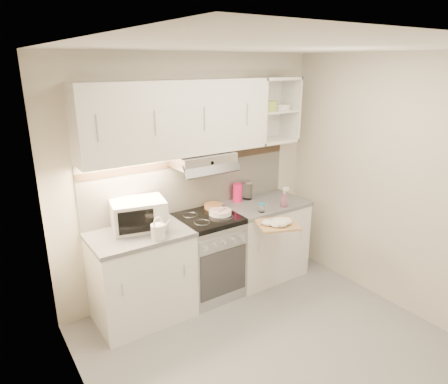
# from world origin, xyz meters

# --- Properties ---
(ground) EXTENTS (3.00, 3.00, 0.00)m
(ground) POSITION_xyz_m (0.00, 0.00, 0.00)
(ground) COLOR gray
(ground) RESTS_ON ground
(room_shell) EXTENTS (3.04, 2.84, 2.52)m
(room_shell) POSITION_xyz_m (0.00, 0.37, 1.63)
(room_shell) COLOR beige
(room_shell) RESTS_ON ground
(base_cabinet_left) EXTENTS (0.90, 0.60, 0.86)m
(base_cabinet_left) POSITION_xyz_m (-0.75, 1.10, 0.43)
(base_cabinet_left) COLOR white
(base_cabinet_left) RESTS_ON ground
(worktop_left) EXTENTS (0.92, 0.62, 0.04)m
(worktop_left) POSITION_xyz_m (-0.75, 1.10, 0.88)
(worktop_left) COLOR slate
(worktop_left) RESTS_ON base_cabinet_left
(base_cabinet_right) EXTENTS (0.90, 0.60, 0.86)m
(base_cabinet_right) POSITION_xyz_m (0.75, 1.10, 0.43)
(base_cabinet_right) COLOR white
(base_cabinet_right) RESTS_ON ground
(worktop_right) EXTENTS (0.92, 0.62, 0.04)m
(worktop_right) POSITION_xyz_m (0.75, 1.10, 0.88)
(worktop_right) COLOR slate
(worktop_right) RESTS_ON base_cabinet_right
(electric_range) EXTENTS (0.60, 0.60, 0.90)m
(electric_range) POSITION_xyz_m (0.00, 1.10, 0.45)
(electric_range) COLOR #B7B7BC
(electric_range) RESTS_ON ground
(microwave) EXTENTS (0.55, 0.45, 0.28)m
(microwave) POSITION_xyz_m (-0.70, 1.20, 1.04)
(microwave) COLOR silver
(microwave) RESTS_ON worktop_left
(watering_can) EXTENTS (0.23, 0.15, 0.21)m
(watering_can) POSITION_xyz_m (-0.65, 0.88, 0.97)
(watering_can) COLOR silver
(watering_can) RESTS_ON worktop_left
(plate_stack) EXTENTS (0.23, 0.23, 0.05)m
(plate_stack) POSITION_xyz_m (0.13, 1.07, 0.92)
(plate_stack) COLOR white
(plate_stack) RESTS_ON electric_range
(bread_loaf) EXTENTS (0.19, 0.19, 0.05)m
(bread_loaf) POSITION_xyz_m (0.17, 1.26, 0.92)
(bread_loaf) COLOR #B18343
(bread_loaf) RESTS_ON electric_range
(pink_pitcher) EXTENTS (0.11, 0.10, 0.21)m
(pink_pitcher) POSITION_xyz_m (0.52, 1.30, 1.00)
(pink_pitcher) COLOR #FD1760
(pink_pitcher) RESTS_ON worktop_right
(glass_jar) EXTENTS (0.11, 0.11, 0.21)m
(glass_jar) POSITION_xyz_m (0.66, 1.30, 1.01)
(glass_jar) COLOR silver
(glass_jar) RESTS_ON worktop_right
(spice_jar) EXTENTS (0.07, 0.07, 0.10)m
(spice_jar) POSITION_xyz_m (0.53, 0.88, 0.95)
(spice_jar) COLOR white
(spice_jar) RESTS_ON worktop_right
(spray_bottle) EXTENTS (0.09, 0.09, 0.24)m
(spray_bottle) POSITION_xyz_m (0.84, 0.88, 0.99)
(spray_bottle) COLOR pink
(spray_bottle) RESTS_ON worktop_right
(cutting_board) EXTENTS (0.48, 0.46, 0.02)m
(cutting_board) POSITION_xyz_m (0.49, 0.58, 0.87)
(cutting_board) COLOR #AC785B
(cutting_board) RESTS_ON base_cabinet_right
(dish_towel) EXTENTS (0.31, 0.29, 0.07)m
(dish_towel) POSITION_xyz_m (0.46, 0.58, 0.92)
(dish_towel) COLOR silver
(dish_towel) RESTS_ON cutting_board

